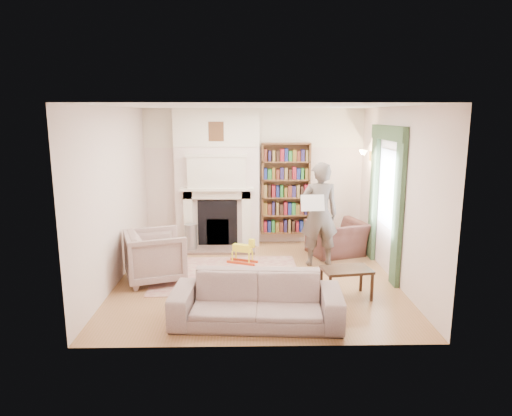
{
  "coord_description": "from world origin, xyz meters",
  "views": [
    {
      "loc": [
        -0.15,
        -7.18,
        2.67
      ],
      "look_at": [
        0.0,
        0.25,
        1.15
      ],
      "focal_mm": 32.0,
      "sensor_mm": 36.0,
      "label": 1
    }
  ],
  "objects_px": {
    "bookcase": "(286,189)",
    "coffee_table": "(346,283)",
    "paraffin_heater": "(191,238)",
    "man_reading": "(319,214)",
    "sofa": "(257,299)",
    "rocking_horse": "(242,251)",
    "armchair_left": "(155,256)",
    "armchair_reading": "(337,238)"
  },
  "relations": [
    {
      "from": "coffee_table",
      "to": "man_reading",
      "type": "bearing_deg",
      "value": 87.37
    },
    {
      "from": "sofa",
      "to": "coffee_table",
      "type": "height_order",
      "value": "sofa"
    },
    {
      "from": "bookcase",
      "to": "man_reading",
      "type": "relative_size",
      "value": 0.99
    },
    {
      "from": "paraffin_heater",
      "to": "rocking_horse",
      "type": "distance_m",
      "value": 1.31
    },
    {
      "from": "sofa",
      "to": "rocking_horse",
      "type": "height_order",
      "value": "sofa"
    },
    {
      "from": "bookcase",
      "to": "rocking_horse",
      "type": "xyz_separation_m",
      "value": [
        -0.89,
        -1.32,
        -0.94
      ]
    },
    {
      "from": "sofa",
      "to": "coffee_table",
      "type": "xyz_separation_m",
      "value": [
        1.35,
        0.81,
        -0.1
      ]
    },
    {
      "from": "armchair_reading",
      "to": "man_reading",
      "type": "height_order",
      "value": "man_reading"
    },
    {
      "from": "armchair_reading",
      "to": "paraffin_heater",
      "type": "distance_m",
      "value": 2.87
    },
    {
      "from": "bookcase",
      "to": "paraffin_heater",
      "type": "xyz_separation_m",
      "value": [
        -1.92,
        -0.52,
        -0.9
      ]
    },
    {
      "from": "man_reading",
      "to": "sofa",
      "type": "bearing_deg",
      "value": 59.58
    },
    {
      "from": "paraffin_heater",
      "to": "rocking_horse",
      "type": "height_order",
      "value": "paraffin_heater"
    },
    {
      "from": "sofa",
      "to": "man_reading",
      "type": "distance_m",
      "value": 2.68
    },
    {
      "from": "rocking_horse",
      "to": "bookcase",
      "type": "bearing_deg",
      "value": 77.51
    },
    {
      "from": "bookcase",
      "to": "rocking_horse",
      "type": "relative_size",
      "value": 3.4
    },
    {
      "from": "armchair_reading",
      "to": "coffee_table",
      "type": "distance_m",
      "value": 2.14
    },
    {
      "from": "armchair_left",
      "to": "man_reading",
      "type": "distance_m",
      "value": 2.92
    },
    {
      "from": "rocking_horse",
      "to": "sofa",
      "type": "bearing_deg",
      "value": -63.61
    },
    {
      "from": "armchair_reading",
      "to": "sofa",
      "type": "relative_size",
      "value": 0.46
    },
    {
      "from": "bookcase",
      "to": "sofa",
      "type": "distance_m",
      "value": 3.9
    },
    {
      "from": "bookcase",
      "to": "armchair_reading",
      "type": "xyz_separation_m",
      "value": [
        0.93,
        -0.81,
        -0.85
      ]
    },
    {
      "from": "bookcase",
      "to": "coffee_table",
      "type": "relative_size",
      "value": 2.64
    },
    {
      "from": "armchair_left",
      "to": "rocking_horse",
      "type": "xyz_separation_m",
      "value": [
        1.41,
        0.84,
        -0.18
      ]
    },
    {
      "from": "armchair_reading",
      "to": "rocking_horse",
      "type": "bearing_deg",
      "value": -2.05
    },
    {
      "from": "coffee_table",
      "to": "rocking_horse",
      "type": "xyz_separation_m",
      "value": [
        -1.56,
        1.61,
        0.01
      ]
    },
    {
      "from": "bookcase",
      "to": "coffee_table",
      "type": "xyz_separation_m",
      "value": [
        0.67,
        -2.93,
        -0.95
      ]
    },
    {
      "from": "paraffin_heater",
      "to": "armchair_left",
      "type": "bearing_deg",
      "value": -102.84
    },
    {
      "from": "coffee_table",
      "to": "rocking_horse",
      "type": "relative_size",
      "value": 1.29
    },
    {
      "from": "armchair_left",
      "to": "sofa",
      "type": "relative_size",
      "value": 0.42
    },
    {
      "from": "paraffin_heater",
      "to": "man_reading",
      "type": "bearing_deg",
      "value": -20.38
    },
    {
      "from": "bookcase",
      "to": "paraffin_heater",
      "type": "height_order",
      "value": "bookcase"
    },
    {
      "from": "armchair_reading",
      "to": "paraffin_heater",
      "type": "relative_size",
      "value": 1.84
    },
    {
      "from": "armchair_left",
      "to": "coffee_table",
      "type": "relative_size",
      "value": 1.31
    },
    {
      "from": "armchair_reading",
      "to": "man_reading",
      "type": "distance_m",
      "value": 0.96
    },
    {
      "from": "armchair_reading",
      "to": "coffee_table",
      "type": "xyz_separation_m",
      "value": [
        -0.27,
        -2.12,
        -0.1
      ]
    },
    {
      "from": "bookcase",
      "to": "armchair_left",
      "type": "distance_m",
      "value": 3.24
    },
    {
      "from": "sofa",
      "to": "paraffin_heater",
      "type": "relative_size",
      "value": 3.99
    },
    {
      "from": "armchair_reading",
      "to": "rocking_horse",
      "type": "distance_m",
      "value": 1.89
    },
    {
      "from": "sofa",
      "to": "paraffin_heater",
      "type": "height_order",
      "value": "sofa"
    },
    {
      "from": "man_reading",
      "to": "paraffin_heater",
      "type": "xyz_separation_m",
      "value": [
        -2.4,
        0.89,
        -0.66
      ]
    },
    {
      "from": "armchair_reading",
      "to": "man_reading",
      "type": "xyz_separation_m",
      "value": [
        -0.45,
        -0.6,
        0.61
      ]
    },
    {
      "from": "armchair_reading",
      "to": "armchair_left",
      "type": "height_order",
      "value": "armchair_left"
    }
  ]
}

